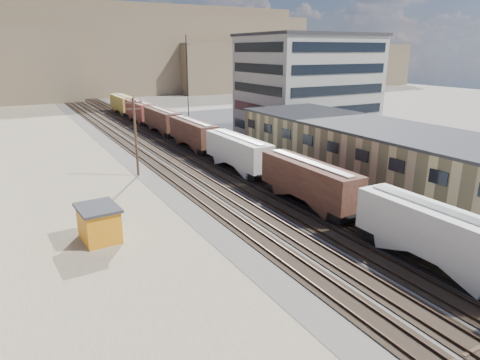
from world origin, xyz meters
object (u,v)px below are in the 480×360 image
utility_pole_north (136,135)px  parked_car_blue (345,141)px  freight_train (213,141)px  maintenance_shed (99,223)px

utility_pole_north → parked_car_blue: size_ratio=1.63×
freight_train → utility_pole_north: 12.98m
freight_train → parked_car_blue: (23.30, -2.57, -1.94)m
freight_train → parked_car_blue: size_ratio=19.48×
utility_pole_north → parked_car_blue: utility_pole_north is taller
freight_train → maintenance_shed: freight_train is taller
maintenance_shed → parked_car_blue: size_ratio=0.71×
freight_train → utility_pole_north: size_ratio=11.97×
freight_train → maintenance_shed: 29.45m
freight_train → utility_pole_north: utility_pole_north is taller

